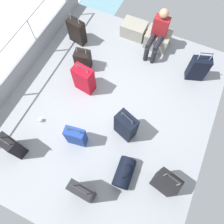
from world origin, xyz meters
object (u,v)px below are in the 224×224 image
suitcase_3 (165,183)px  paper_cup (40,120)px  suitcase_8 (76,136)px  cargo_crate_1 (158,39)px  suitcase_4 (83,60)px  suitcase_7 (198,68)px  duffel_bag (124,173)px  suitcase_0 (84,79)px  suitcase_1 (77,31)px  suitcase_2 (82,191)px  suitcase_6 (12,146)px  suitcase_5 (126,126)px  passenger_seated (158,33)px  cargo_crate_0 (134,29)px

suitcase_3 → paper_cup: 2.80m
suitcase_8 → paper_cup: bearing=176.7°
cargo_crate_1 → suitcase_3: suitcase_3 is taller
suitcase_8 → paper_cup: (-0.94, 0.05, -0.24)m
paper_cup → suitcase_4: bearing=83.5°
suitcase_7 → duffel_bag: suitcase_7 is taller
cargo_crate_1 → suitcase_0: size_ratio=0.78×
suitcase_1 → suitcase_7: bearing=3.1°
suitcase_1 → suitcase_2: 3.69m
cargo_crate_1 → paper_cup: bearing=-116.9°
suitcase_3 → suitcase_6: (-2.84, -0.58, -0.03)m
paper_cup → suitcase_5: bearing=16.9°
passenger_seated → duffel_bag: passenger_seated is taller
suitcase_1 → suitcase_6: 3.04m
cargo_crate_1 → duffel_bag: bearing=-80.8°
suitcase_1 → suitcase_3: (3.10, -2.45, 0.03)m
suitcase_0 → suitcase_5: bearing=-26.2°
suitcase_3 → suitcase_5: bearing=147.0°
suitcase_0 → suitcase_1: suitcase_1 is taller
suitcase_6 → suitcase_4: bearing=84.0°
suitcase_5 → suitcase_6: bearing=-145.1°
cargo_crate_1 → suitcase_8: suitcase_8 is taller
suitcase_1 → suitcase_4: suitcase_1 is taller
suitcase_5 → duffel_bag: size_ratio=1.42×
suitcase_6 → paper_cup: suitcase_6 is taller
suitcase_3 → paper_cup: size_ratio=8.96×
suitcase_5 → suitcase_1: bearing=139.2°
suitcase_4 → suitcase_6: size_ratio=0.80×
passenger_seated → suitcase_0: 2.00m
suitcase_4 → suitcase_7: 2.60m
cargo_crate_0 → suitcase_0: size_ratio=0.80×
passenger_seated → suitcase_6: (-1.59, -3.56, -0.26)m
suitcase_0 → paper_cup: size_ratio=7.90×
suitcase_3 → duffel_bag: bearing=-170.8°
suitcase_2 → paper_cup: (-1.52, 0.89, -0.28)m
duffel_bag → suitcase_0: bearing=138.1°
cargo_crate_1 → passenger_seated: bearing=-90.0°
suitcase_1 → suitcase_7: 2.98m
cargo_crate_1 → paper_cup: cargo_crate_1 is taller
suitcase_2 → suitcase_8: bearing=125.0°
cargo_crate_1 → duffel_bag: (0.53, -3.28, -0.04)m
passenger_seated → suitcase_8: 2.96m
suitcase_4 → passenger_seated: bearing=41.5°
cargo_crate_0 → suitcase_3: suitcase_3 is taller
suitcase_2 → suitcase_3: suitcase_3 is taller
suitcase_3 → suitcase_8: 1.85m
suitcase_6 → paper_cup: size_ratio=8.34×
cargo_crate_0 → suitcase_2: bearing=-80.7°
duffel_bag → suitcase_7: bearing=77.7°
suitcase_1 → suitcase_7: size_ratio=0.96×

